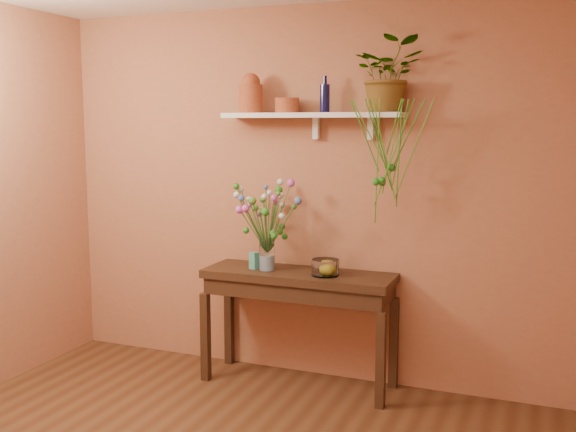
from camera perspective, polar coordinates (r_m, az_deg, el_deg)
The scene contains 13 objects.
room at distance 3.06m, azimuth -10.83°, elevation -1.87°, with size 4.04×4.04×2.70m.
sideboard at distance 4.74m, azimuth 0.90°, elevation -6.20°, with size 1.36×0.44×0.82m.
wall_shelf at distance 4.68m, azimuth 2.19°, elevation 8.56°, with size 1.30×0.24×0.19m.
terracotta_jug at distance 4.83m, azimuth -3.19°, elevation 10.39°, with size 0.22×0.22×0.28m.
terracotta_pot at distance 4.75m, azimuth -0.08°, elevation 9.45°, with size 0.17×0.17×0.10m, color #A65433.
blue_bottle at distance 4.66m, azimuth 3.17°, elevation 10.08°, with size 0.07×0.07×0.25m.
spider_plant at distance 4.56m, azimuth 8.61°, elevation 11.86°, with size 0.44×0.38×0.49m, color #287A1E.
plant_fronds at distance 4.40m, azimuth 8.38°, elevation 4.59°, with size 0.55×0.24×0.82m.
glass_vase at distance 4.75m, azimuth -1.81°, elevation -3.51°, with size 0.11×0.11×0.23m.
bouquet at distance 4.69m, azimuth -1.93°, elevation 0.72°, with size 0.57×0.50×0.53m.
glass_bowl at distance 4.60m, azimuth 3.21°, elevation -4.48°, with size 0.19×0.19×0.11m.
lemon at distance 4.59m, azimuth 3.37°, elevation -4.55°, with size 0.08×0.08×0.08m, color gold.
carton at distance 4.80m, azimuth -2.93°, elevation -3.83°, with size 0.06×0.05×0.12m, color teal.
Camera 1 is at (1.63, -2.54, 1.87)m, focal length 41.53 mm.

